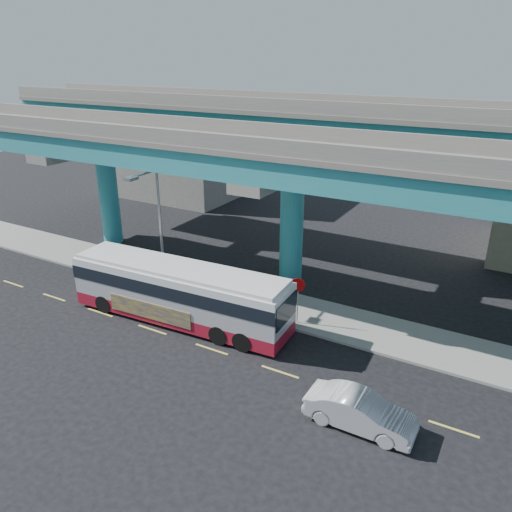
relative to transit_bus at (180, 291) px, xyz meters
The scene contains 10 objects.
ground 4.00m from the transit_bus, 23.12° to the right, with size 120.00×120.00×0.00m, color black.
sidewalk 5.54m from the transit_bus, 51.57° to the left, with size 70.00×4.00×0.15m, color gray.
lane_markings 4.11m from the transit_bus, 27.43° to the right, with size 58.00×0.12×0.01m.
viaduct 11.10m from the transit_bus, 67.10° to the left, with size 52.00×12.40×11.70m.
building_concrete 28.26m from the transit_bus, 126.52° to the left, with size 12.00×10.00×9.00m, color gray.
transit_bus is the anchor object (origin of this frame).
sedan 12.35m from the transit_bus, 16.27° to the right, with size 4.54×1.59×1.50m, color #B6B6BB.
parked_car 8.82m from the transit_bus, 150.70° to the left, with size 3.70×2.25×1.18m, color #2C2C31.
street_lamp 5.19m from the transit_bus, 148.29° to the left, with size 0.50×2.57×7.93m.
stop_sign 6.65m from the transit_bus, 24.80° to the left, with size 0.81×0.25×2.78m.
Camera 1 is at (12.97, -18.42, 14.34)m, focal length 35.00 mm.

